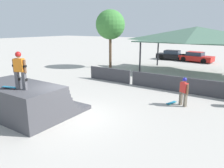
{
  "coord_description": "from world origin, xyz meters",
  "views": [
    {
      "loc": [
        7.16,
        -7.14,
        4.26
      ],
      "look_at": [
        -0.06,
        3.66,
        0.88
      ],
      "focal_mm": 35.0,
      "sensor_mm": 36.0,
      "label": 1
    }
  ],
  "objects": [
    {
      "name": "bystander_walking",
      "position": [
        4.03,
        4.67,
        0.95
      ],
      "size": [
        0.6,
        0.41,
        1.62
      ],
      "rotation": [
        0.0,
        0.0,
        2.61
      ],
      "color": "#6B6051",
      "rests_on": "ground"
    },
    {
      "name": "ground_plane",
      "position": [
        0.0,
        0.0,
        0.0
      ],
      "size": [
        160.0,
        160.0,
        0.0
      ],
      "primitive_type": "plane",
      "color": "#ADA8A0"
    },
    {
      "name": "quarter_pipe_ramp",
      "position": [
        -2.21,
        -1.0,
        0.73
      ],
      "size": [
        4.54,
        3.88,
        1.6
      ],
      "color": "#424247",
      "rests_on": "ground"
    },
    {
      "name": "parked_car_red",
      "position": [
        0.62,
        21.78,
        0.6
      ],
      "size": [
        4.36,
        2.24,
        1.27
      ],
      "rotation": [
        0.0,
        0.0,
        -0.13
      ],
      "color": "red",
      "rests_on": "ground"
    },
    {
      "name": "skateboard_on_deck",
      "position": [
        -1.87,
        -1.85,
        1.66
      ],
      "size": [
        0.82,
        0.41,
        0.09
      ],
      "rotation": [
        0.0,
        0.0,
        0.27
      ],
      "color": "red",
      "rests_on": "quarter_pipe_ramp"
    },
    {
      "name": "barrier_fence",
      "position": [
        1.35,
        7.25,
        0.53
      ],
      "size": [
        11.89,
        0.12,
        1.05
      ],
      "color": "#3D3D42",
      "rests_on": "ground"
    },
    {
      "name": "tree_beside_pavilion",
      "position": [
        -6.08,
        12.35,
        4.52
      ],
      "size": [
        3.06,
        3.06,
        6.07
      ],
      "color": "brown",
      "rests_on": "ground"
    },
    {
      "name": "skateboard_on_ground",
      "position": [
        3.4,
        4.62,
        0.06
      ],
      "size": [
        0.42,
        0.82,
        0.09
      ],
      "rotation": [
        0.0,
        0.0,
        4.43
      ],
      "color": "green",
      "rests_on": "ground"
    },
    {
      "name": "pavilion_shelter",
      "position": [
        2.2,
        14.33,
        3.61
      ],
      "size": [
        10.77,
        5.3,
        4.35
      ],
      "color": "#2D2D33",
      "rests_on": "ground"
    },
    {
      "name": "parked_car_black",
      "position": [
        -2.43,
        21.95,
        0.6
      ],
      "size": [
        4.24,
        1.74,
        1.27
      ],
      "rotation": [
        0.0,
        0.0,
        0.02
      ],
      "color": "black",
      "rests_on": "ground"
    },
    {
      "name": "skater_on_deck",
      "position": [
        -1.29,
        -1.66,
        2.56
      ],
      "size": [
        0.72,
        0.38,
        1.67
      ],
      "rotation": [
        0.0,
        0.0,
        0.33
      ],
      "color": "#4C4C51",
      "rests_on": "quarter_pipe_ramp"
    }
  ]
}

